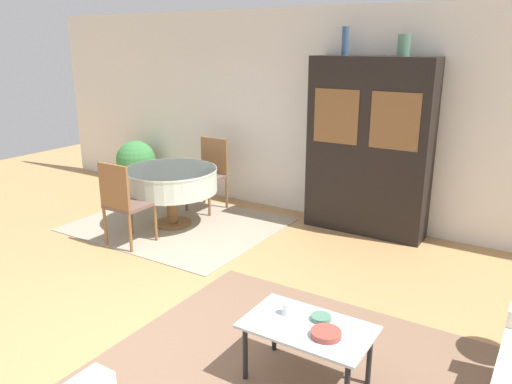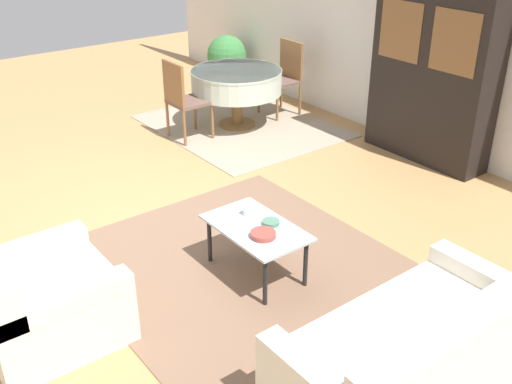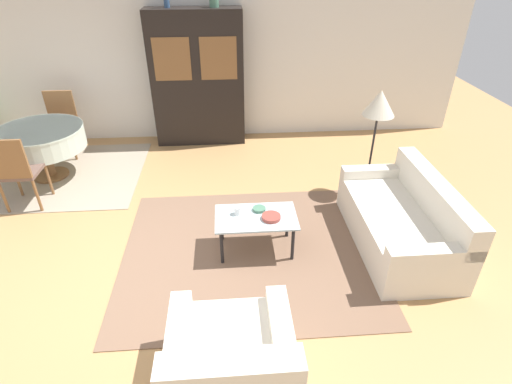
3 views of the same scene
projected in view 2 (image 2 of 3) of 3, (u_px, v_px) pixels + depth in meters
name	position (u px, v px, depth m)	size (l,w,h in m)	color
ground_plane	(143.00, 225.00, 5.61)	(14.00, 14.00, 0.00)	tan
wall_back	(412.00, 30.00, 6.96)	(10.00, 0.06, 2.70)	silver
area_rug	(246.00, 269.00, 4.96)	(2.73, 2.39, 0.01)	brown
dining_rug	(242.00, 126.00, 7.94)	(2.46, 2.01, 0.01)	gray
couch	(417.00, 356.00, 3.63)	(0.89, 1.72, 0.79)	silver
armchair	(41.00, 301.00, 4.12)	(0.92, 0.91, 0.76)	silver
coffee_table	(256.00, 232.00, 4.74)	(0.87, 0.52, 0.43)	black
display_cabinet	(434.00, 68.00, 6.56)	(1.46, 0.42, 2.12)	black
dining_table	(236.00, 82.00, 7.69)	(1.18, 1.18, 0.74)	brown
dining_chair_near	(182.00, 96.00, 7.27)	(0.44, 0.44, 0.99)	brown
dining_chair_far	(285.00, 74.00, 8.15)	(0.44, 0.44, 0.99)	brown
cup	(248.00, 210.00, 4.86)	(0.08, 0.08, 0.09)	white
bowl	(263.00, 234.00, 4.57)	(0.20, 0.20, 0.04)	#9E4238
bowl_small	(271.00, 222.00, 4.74)	(0.14, 0.14, 0.03)	#4C7A60
potted_plant	(227.00, 57.00, 9.36)	(0.61, 0.61, 0.79)	#4C4C51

